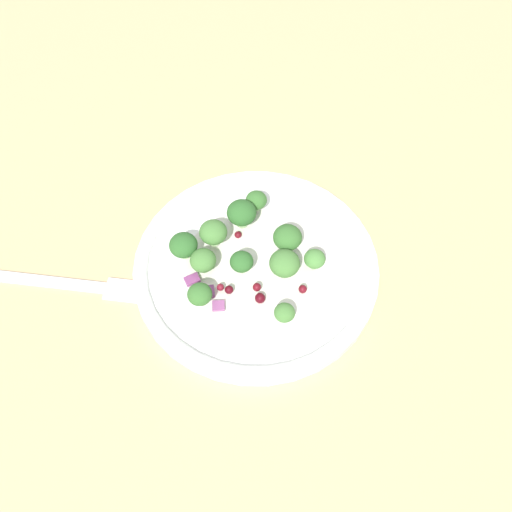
{
  "coord_description": "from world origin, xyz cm",
  "views": [
    {
      "loc": [
        -26.22,
        7.53,
        48.47
      ],
      "look_at": [
        1.98,
        -0.81,
        2.7
      ],
      "focal_mm": 39.68,
      "sensor_mm": 36.0,
      "label": 1
    }
  ],
  "objects": [
    {
      "name": "plate",
      "position": [
        1.98,
        -0.81,
        0.86
      ],
      "size": [
        24.17,
        24.17,
        1.7
      ],
      "color": "white",
      "rests_on": "ground_plane"
    },
    {
      "name": "broccoli_floret_9",
      "position": [
        8.23,
        -2.7,
        3.04
      ],
      "size": [
        2.18,
        2.18,
        2.21
      ],
      "color": "#8EB77A",
      "rests_on": "plate"
    },
    {
      "name": "cranberry_4",
      "position": [
        -2.43,
        -4.09,
        2.06
      ],
      "size": [
        0.81,
        0.81,
        0.81
      ],
      "primitive_type": "sphere",
      "color": "maroon",
      "rests_on": "plate"
    },
    {
      "name": "cranberry_6",
      "position": [
        -0.54,
        2.58,
        2.09
      ],
      "size": [
        0.82,
        0.82,
        0.82
      ],
      "primitive_type": "sphere",
      "color": "#4C0A14",
      "rests_on": "plate"
    },
    {
      "name": "cranberry_3",
      "position": [
        0.68,
        -6.74,
        1.69
      ],
      "size": [
        0.87,
        0.87,
        0.87
      ],
      "primitive_type": "sphere",
      "color": "#4C0A14",
      "rests_on": "plate"
    },
    {
      "name": "onion_bit_1",
      "position": [
        0.02,
        4.43,
        1.72
      ],
      "size": [
        1.31,
        1.25,
        0.5
      ],
      "primitive_type": "cube",
      "rotation": [
        0.0,
        0.0,
        3.0
      ],
      "color": "#843D75",
      "rests_on": "plate"
    },
    {
      "name": "broccoli_floret_3",
      "position": [
        5.22,
        2.56,
        3.55
      ],
      "size": [
        2.75,
        2.75,
        2.78
      ],
      "color": "#ADD18E",
      "rests_on": "plate"
    },
    {
      "name": "dressing_pool",
      "position": [
        1.98,
        -0.81,
        1.3
      ],
      "size": [
        14.02,
        14.02,
        0.2
      ],
      "primitive_type": "cylinder",
      "color": "white",
      "rests_on": "plate"
    },
    {
      "name": "broccoli_floret_10",
      "position": [
        -4.54,
        -1.59,
        2.52
      ],
      "size": [
        1.95,
        1.95,
        1.97
      ],
      "color": "#9EC684",
      "rests_on": "plate"
    },
    {
      "name": "cranberry_1",
      "position": [
        -2.13,
        0.13,
        1.89
      ],
      "size": [
        1.0,
        1.0,
        1.0
      ],
      "primitive_type": "sphere",
      "color": "#4C0A14",
      "rests_on": "plate"
    },
    {
      "name": "onion_bit_2",
      "position": [
        -1.7,
        3.93,
        1.71
      ],
      "size": [
        1.23,
        1.34,
        0.32
      ],
      "primitive_type": "cube",
      "rotation": [
        0.0,
        0.0,
        1.34
      ],
      "color": "#934C84",
      "rests_on": "plate"
    },
    {
      "name": "broccoli_floret_5",
      "position": [
        0.39,
        -6.09,
        2.77
      ],
      "size": [
        2.08,
        2.08,
        2.11
      ],
      "color": "#8EB77A",
      "rests_on": "plate"
    },
    {
      "name": "broccoli_floret_2",
      "position": [
        1.43,
        0.77,
        3.16
      ],
      "size": [
        2.26,
        2.26,
        2.29
      ],
      "color": "#9EC684",
      "rests_on": "plate"
    },
    {
      "name": "cranberry_5",
      "position": [
        0.34,
        3.28,
        2.0
      ],
      "size": [
        0.72,
        0.72,
        0.72
      ],
      "primitive_type": "sphere",
      "color": "maroon",
      "rests_on": "plate"
    },
    {
      "name": "cranberry_2",
      "position": [
        -1.06,
        0.01,
        2.16
      ],
      "size": [
        0.82,
        0.82,
        0.82
      ],
      "primitive_type": "sphere",
      "color": "maroon",
      "rests_on": "plate"
    },
    {
      "name": "broccoli_floret_6",
      "position": [
        -0.89,
        5.4,
        3.2
      ],
      "size": [
        2.31,
        2.31,
        2.34
      ],
      "color": "#9EC684",
      "rests_on": "plate"
    },
    {
      "name": "fork",
      "position": [
        5.94,
        18.06,
        0.25
      ],
      "size": [
        9.16,
        17.74,
        0.5
      ],
      "color": "silver",
      "rests_on": "ground_plane"
    },
    {
      "name": "broccoli_floret_1",
      "position": [
        6.74,
        -0.73,
        3.52
      ],
      "size": [
        2.97,
        2.97,
        3.01
      ],
      "color": "#9EC684",
      "rests_on": "plate"
    },
    {
      "name": "broccoli_floret_0",
      "position": [
        -0.11,
        -3.04,
        3.33
      ],
      "size": [
        2.92,
        2.92,
        2.96
      ],
      "color": "#8EB77A",
      "rests_on": "plate"
    },
    {
      "name": "broccoli_floret_8",
      "position": [
        2.73,
        4.22,
        2.96
      ],
      "size": [
        2.53,
        2.53,
        2.56
      ],
      "color": "#8EB77A",
      "rests_on": "plate"
    },
    {
      "name": "ground_plane",
      "position": [
        0.0,
        0.0,
        -1.0
      ],
      "size": [
        180.0,
        180.0,
        2.0
      ],
      "primitive_type": "cube",
      "color": "tan"
    },
    {
      "name": "broccoli_floret_4",
      "position": [
        4.76,
        5.65,
        3.27
      ],
      "size": [
        2.76,
        2.76,
        2.8
      ],
      "color": "#ADD18E",
      "rests_on": "plate"
    },
    {
      "name": "broccoli_floret_7",
      "position": [
        2.69,
        -4.2,
        3.4
      ],
      "size": [
        2.83,
        2.83,
        2.87
      ],
      "color": "#9EC684",
      "rests_on": "plate"
    },
    {
      "name": "cranberry_0",
      "position": [
        5.63,
        0.41,
        1.59
      ],
      "size": [
        0.74,
        0.74,
        0.74
      ],
      "primitive_type": "sphere",
      "color": "maroon",
      "rests_on": "plate"
    },
    {
      "name": "onion_bit_0",
      "position": [
        1.72,
        5.65,
        1.76
      ],
      "size": [
        1.19,
        1.53,
        0.42
      ],
      "primitive_type": "cube",
      "rotation": [
        0.0,
        0.0,
        1.74
      ],
      "color": "#843D75",
      "rests_on": "plate"
    }
  ]
}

